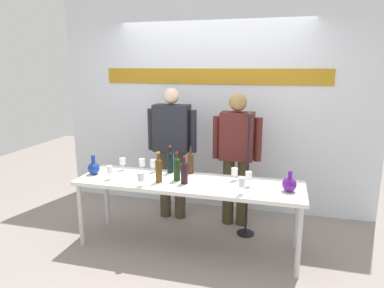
# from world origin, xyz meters

# --- Properties ---
(ground_plane) EXTENTS (10.00, 10.00, 0.00)m
(ground_plane) POSITION_xyz_m (0.00, 0.00, 0.00)
(ground_plane) COLOR gray
(back_wall) EXTENTS (4.26, 0.11, 3.00)m
(back_wall) POSITION_xyz_m (0.00, 1.24, 1.50)
(back_wall) COLOR white
(back_wall) RESTS_ON ground
(display_table) EXTENTS (2.38, 0.67, 0.75)m
(display_table) POSITION_xyz_m (0.00, 0.00, 0.69)
(display_table) COLOR white
(display_table) RESTS_ON ground
(decanter_blue_left) EXTENTS (0.13, 0.13, 0.22)m
(decanter_blue_left) POSITION_xyz_m (-1.09, -0.03, 0.82)
(decanter_blue_left) COLOR navy
(decanter_blue_left) RESTS_ON display_table
(decanter_blue_right) EXTENTS (0.14, 0.14, 0.21)m
(decanter_blue_right) POSITION_xyz_m (1.02, -0.03, 0.82)
(decanter_blue_right) COLOR #561787
(decanter_blue_right) RESTS_ON display_table
(presenter_left) EXTENTS (0.63, 0.22, 1.67)m
(presenter_left) POSITION_xyz_m (-0.41, 0.70, 0.96)
(presenter_left) COLOR #403828
(presenter_left) RESTS_ON ground
(presenter_right) EXTENTS (0.59, 0.22, 1.62)m
(presenter_right) POSITION_xyz_m (0.41, 0.70, 0.92)
(presenter_right) COLOR #3D341F
(presenter_right) RESTS_ON ground
(wine_bottle_0) EXTENTS (0.06, 0.06, 0.31)m
(wine_bottle_0) POSITION_xyz_m (-0.05, 0.28, 0.88)
(wine_bottle_0) COLOR #4B2612
(wine_bottle_0) RESTS_ON display_table
(wine_bottle_1) EXTENTS (0.07, 0.07, 0.31)m
(wine_bottle_1) POSITION_xyz_m (-0.12, -0.00, 0.88)
(wine_bottle_1) COLOR #193414
(wine_bottle_1) RESTS_ON display_table
(wine_bottle_2) EXTENTS (0.07, 0.07, 0.29)m
(wine_bottle_2) POSITION_xyz_m (-0.02, -0.07, 0.87)
(wine_bottle_2) COLOR black
(wine_bottle_2) RESTS_ON display_table
(wine_bottle_3) EXTENTS (0.06, 0.06, 0.31)m
(wine_bottle_3) POSITION_xyz_m (-0.28, 0.24, 0.88)
(wine_bottle_3) COLOR black
(wine_bottle_3) RESTS_ON display_table
(wine_bottle_4) EXTENTS (0.07, 0.07, 0.32)m
(wine_bottle_4) POSITION_xyz_m (-0.29, -0.10, 0.89)
(wine_bottle_4) COLOR #563711
(wine_bottle_4) RESTS_ON display_table
(wine_glass_left_0) EXTENTS (0.07, 0.07, 0.15)m
(wine_glass_left_0) POSITION_xyz_m (-0.47, 0.20, 0.85)
(wine_glass_left_0) COLOR white
(wine_glass_left_0) RESTS_ON display_table
(wine_glass_left_1) EXTENTS (0.07, 0.07, 0.16)m
(wine_glass_left_1) POSITION_xyz_m (-0.59, 0.18, 0.86)
(wine_glass_left_1) COLOR white
(wine_glass_left_1) RESTS_ON display_table
(wine_glass_left_2) EXTENTS (0.06, 0.06, 0.15)m
(wine_glass_left_2) POSITION_xyz_m (-0.83, -0.15, 0.85)
(wine_glass_left_2) COLOR white
(wine_glass_left_2) RESTS_ON display_table
(wine_glass_left_3) EXTENTS (0.07, 0.07, 0.15)m
(wine_glass_left_3) POSITION_xyz_m (-0.42, -0.27, 0.85)
(wine_glass_left_3) COLOR white
(wine_glass_left_3) RESTS_ON display_table
(wine_glass_left_4) EXTENTS (0.07, 0.07, 0.14)m
(wine_glass_left_4) POSITION_xyz_m (-0.84, 0.19, 0.85)
(wine_glass_left_4) COLOR white
(wine_glass_left_4) RESTS_ON display_table
(wine_glass_right_0) EXTENTS (0.07, 0.07, 0.16)m
(wine_glass_right_0) POSITION_xyz_m (0.63, -0.00, 0.86)
(wine_glass_right_0) COLOR white
(wine_glass_right_0) RESTS_ON display_table
(wine_glass_right_1) EXTENTS (0.07, 0.07, 0.14)m
(wine_glass_right_1) POSITION_xyz_m (0.46, 0.15, 0.85)
(wine_glass_right_1) COLOR white
(wine_glass_right_1) RESTS_ON display_table
(wine_glass_right_2) EXTENTS (0.06, 0.06, 0.17)m
(wine_glass_right_2) POSITION_xyz_m (0.59, -0.23, 0.87)
(wine_glass_right_2) COLOR white
(wine_glass_right_2) RESTS_ON display_table
(microphone_stand) EXTENTS (0.20, 0.20, 1.44)m
(microphone_stand) POSITION_xyz_m (0.57, 0.44, 0.47)
(microphone_stand) COLOR black
(microphone_stand) RESTS_ON ground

